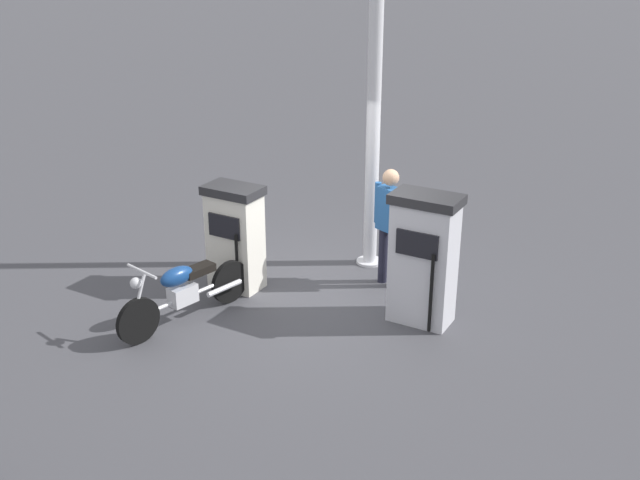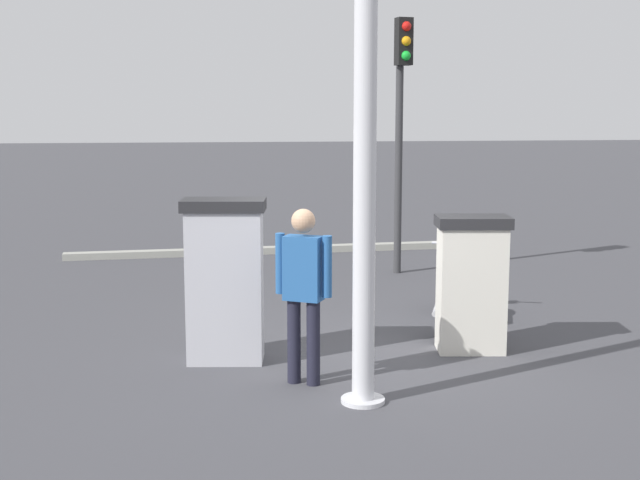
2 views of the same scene
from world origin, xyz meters
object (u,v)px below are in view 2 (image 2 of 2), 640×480
roadside_traffic_light (401,103)px  canopy_support_pole (365,169)px  motorcycle_near_pump (450,288)px  attendant_person (303,284)px  fuel_pump_far (225,280)px  fuel_pump_near (471,283)px

roadside_traffic_light → canopy_support_pole: bearing=163.7°
motorcycle_near_pump → attendant_person: attendant_person is taller
attendant_person → canopy_support_pole: canopy_support_pole is taller
motorcycle_near_pump → roadside_traffic_light: bearing=-2.4°
motorcycle_near_pump → roadside_traffic_light: size_ratio=0.49×
attendant_person → canopy_support_pole: size_ratio=0.39×
fuel_pump_far → attendant_person: bearing=-140.5°
motorcycle_near_pump → canopy_support_pole: size_ratio=0.45×
fuel_pump_near → motorcycle_near_pump: size_ratio=0.76×
attendant_person → fuel_pump_near: bearing=-65.8°
fuel_pump_near → motorcycle_near_pump: fuel_pump_near is taller
roadside_traffic_light → fuel_pump_near: bearing=176.7°
fuel_pump_near → motorcycle_near_pump: (1.18, -0.12, -0.31)m
attendant_person → roadside_traffic_light: size_ratio=0.42×
roadside_traffic_light → motorcycle_near_pump: bearing=177.6°
fuel_pump_far → roadside_traffic_light: roadside_traffic_light is taller
fuel_pump_near → attendant_person: (-0.87, 1.94, 0.22)m
fuel_pump_near → fuel_pump_far: bearing=90.0°
fuel_pump_near → canopy_support_pole: canopy_support_pole is taller
motorcycle_near_pump → canopy_support_pole: canopy_support_pole is taller
fuel_pump_far → roadside_traffic_light: bearing=-33.2°
roadside_traffic_light → attendant_person: bearing=157.6°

